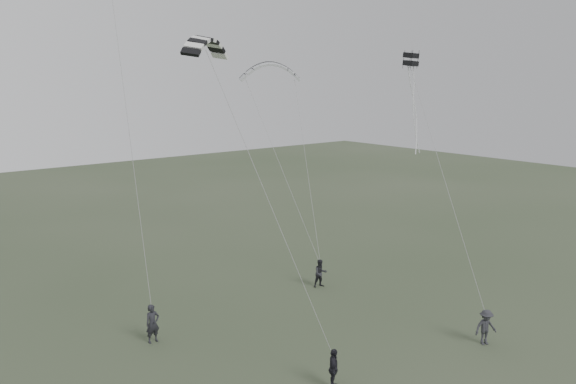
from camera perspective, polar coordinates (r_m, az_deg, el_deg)
ground at (r=27.46m, az=4.78°, el=-16.94°), size 140.00×140.00×0.00m
flyer_left at (r=29.66m, az=-13.59°, el=-12.86°), size 0.72×0.47×1.98m
flyer_right at (r=36.13m, az=3.33°, el=-8.25°), size 1.03×0.89×1.80m
flyer_center at (r=25.10m, az=4.65°, el=-17.48°), size 1.03×1.09×1.80m
flyer_far at (r=30.33m, az=19.45°, el=-12.83°), size 1.34×1.07×1.82m
kite_pale_large at (r=42.01m, az=-1.83°, el=12.87°), size 4.53×3.49×1.96m
kite_striped at (r=23.61m, az=-8.39°, el=15.16°), size 2.95×2.37×1.27m
kite_box at (r=33.68m, az=12.38°, el=13.03°), size 0.72×0.80×0.80m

